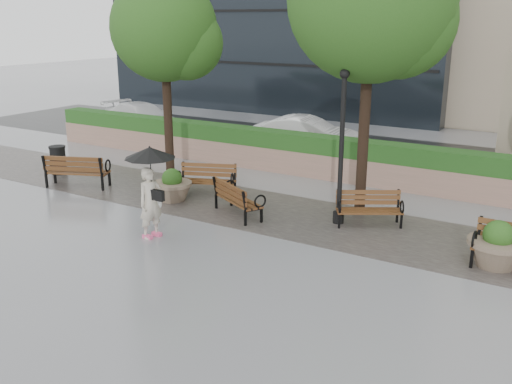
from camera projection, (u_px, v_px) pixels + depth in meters
The scene contains 17 objects.
ground at pixel (205, 249), 12.87m from camera, with size 100.00×100.00×0.00m, color gray.
cobble_strip at pixel (271, 212), 15.33m from camera, with size 28.00×3.20×0.01m, color #383330.
hedge_wall at pixel (332, 158), 18.42m from camera, with size 24.00×0.80×1.35m.
asphalt_street at pixel (374, 154), 21.89m from camera, with size 40.00×7.00×0.00m, color black.
bench_0 at pixel (78, 178), 17.51m from camera, with size 2.03×1.42×1.02m.
bench_1 at pixel (207, 186), 16.77m from camera, with size 1.78×1.23×0.89m.
bench_2 at pixel (238, 206), 14.96m from camera, with size 1.79×1.37×0.90m.
bench_3 at pixel (369, 216), 14.25m from camera, with size 1.70×1.36×0.86m.
planter_left at pixel (172, 188), 16.19m from camera, with size 1.12×1.12×0.94m.
planter_right at pixel (497, 249), 11.84m from camera, with size 1.21×1.21×1.01m.
trash_bin at pixel (58, 161), 18.96m from camera, with size 0.54×0.54×0.90m, color black.
lamppost at pixel (341, 158), 14.00m from camera, with size 0.28×0.28×3.85m.
tree_0 at pixel (170, 32), 17.50m from camera, with size 3.39×3.28×6.35m.
tree_1 at pixel (378, 4), 13.87m from camera, with size 4.12×4.12×7.52m.
car_left at pixel (143, 118), 25.97m from camera, with size 1.83×4.50×1.31m, color white.
car_right at pixel (307, 134), 22.08m from camera, with size 1.44×4.14×1.36m, color white.
pedestrian at pixel (151, 183), 13.19m from camera, with size 1.18×1.18×2.17m.
Camera 1 is at (7.14, -9.64, 4.97)m, focal length 40.00 mm.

